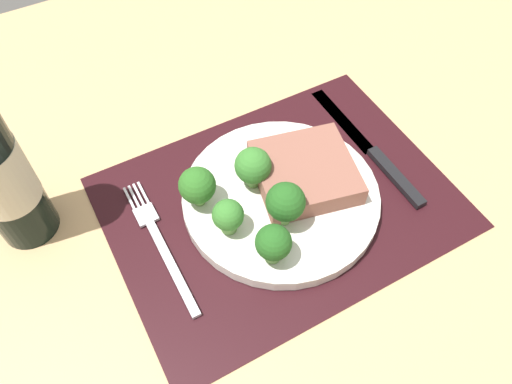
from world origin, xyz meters
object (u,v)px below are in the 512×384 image
at_px(plate, 281,197).
at_px(fork, 160,243).
at_px(knife, 374,153).
at_px(steak, 305,172).

bearing_deg(plate, fork, 174.58).
height_order(fork, knife, knife).
distance_m(steak, knife, 0.11).
xyz_separation_m(plate, knife, (0.14, 0.01, -0.00)).
distance_m(plate, knife, 0.14).
bearing_deg(knife, steak, -177.03).
relative_size(steak, fork, 0.59).
bearing_deg(plate, knife, 2.13).
height_order(plate, knife, plate).
xyz_separation_m(steak, fork, (-0.18, 0.01, -0.03)).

